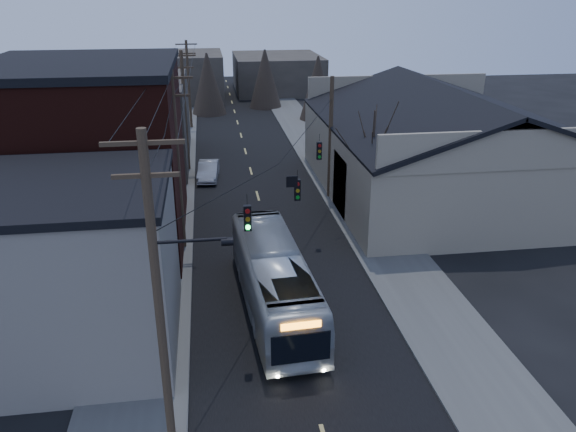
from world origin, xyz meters
The scene contains 13 objects.
road_surface centered at (0.00, 30.00, 0.01)m, with size 9.00×110.00×0.02m, color black.
sidewalk_left centered at (-6.50, 30.00, 0.06)m, with size 4.00×110.00×0.12m, color #474744.
sidewalk_right centered at (6.50, 30.00, 0.06)m, with size 4.00×110.00×0.12m, color #474744.
building_clapboard centered at (-9.00, 9.00, 3.50)m, with size 8.00×8.00×7.00m, color #6C655A.
building_brick centered at (-10.00, 20.00, 5.00)m, with size 10.00×12.00×10.00m, color black.
building_left_far centered at (-9.50, 36.00, 3.50)m, with size 9.00×14.00×7.00m, color #35302A.
warehouse centered at (13.00, 25.00, 2.70)m, with size 16.16×20.60×7.73m.
building_far_left centered at (-6.00, 65.00, 3.00)m, with size 10.00×12.00×6.00m, color #35302A.
building_far_right centered at (7.00, 70.00, 2.50)m, with size 12.00×14.00×5.00m, color #35302A.
bare_tree centered at (6.50, 20.00, 3.60)m, with size 0.40×0.40×7.20m, color black.
utility_lines centered at (-3.11, 24.14, 4.95)m, with size 11.24×45.28×10.50m.
bus centered at (-0.66, 10.69, 1.54)m, with size 2.59×11.08×3.09m, color #9FA5AA.
parked_car centered at (-3.43, 30.39, 0.69)m, with size 1.47×4.21×1.39m, color #989AA0.
Camera 1 is at (-3.27, -11.77, 13.88)m, focal length 35.00 mm.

